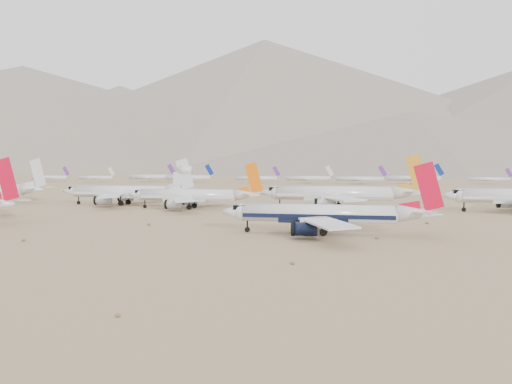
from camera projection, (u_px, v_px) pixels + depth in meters
ground at (258, 237)px, 104.24m from camera, size 7000.00×7000.00×0.00m
main_airliner at (327, 214)px, 107.80m from camera, size 44.69×43.65×15.77m
row2_gold_tail at (340, 194)px, 169.74m from camera, size 52.98×51.82×18.86m
row2_orange_tail at (193, 196)px, 171.45m from camera, size 45.33×44.34×16.17m
row2_white_trijet at (128, 192)px, 188.03m from camera, size 49.98×48.85×17.71m
distant_storage_row at (339, 178)px, 420.11m from camera, size 565.05×60.80×14.76m
mountain_range at (369, 114)px, 1695.85m from camera, size 7354.00×3024.00×470.00m
desert_scrub at (236, 262)px, 75.16m from camera, size 261.14×121.67×0.63m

